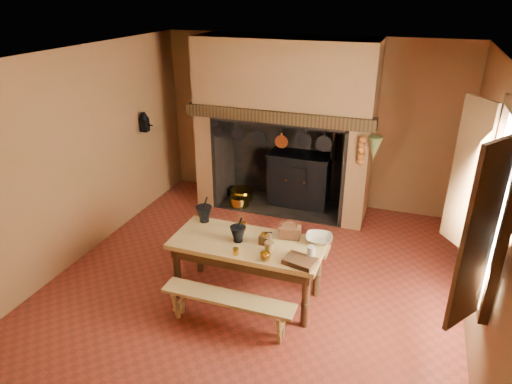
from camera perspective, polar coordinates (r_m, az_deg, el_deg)
floor at (r=5.97m, az=-0.30°, el=-11.35°), size 5.50×5.50×0.00m
ceiling at (r=4.89m, az=-0.37°, el=16.35°), size 5.50×5.50×0.00m
back_wall at (r=7.77m, az=6.65°, el=8.66°), size 5.00×0.02×2.80m
wall_left at (r=6.50m, az=-21.58°, el=3.94°), size 0.02×5.50×2.80m
wall_right at (r=5.08m, az=27.28°, el=-2.74°), size 0.02×5.50×2.80m
wall_front at (r=3.21m, az=-18.09°, el=-17.52°), size 5.00×0.02×2.80m
chimney_breast at (r=7.33m, az=3.67°, el=11.14°), size 2.95×0.96×2.80m
iron_range at (r=7.80m, az=5.51°, el=1.65°), size 1.12×0.55×1.60m
hearth_pans at (r=8.04m, az=-1.98°, el=-0.57°), size 0.51×0.62×0.20m
hanging_pans at (r=7.00m, az=2.10°, el=6.69°), size 1.92×0.29×0.27m
onion_string at (r=6.73m, az=13.02°, el=5.08°), size 0.12×0.10×0.46m
herb_bunch at (r=6.70m, az=14.59°, el=5.28°), size 0.20×0.20×0.35m
window at (r=4.57m, az=26.62°, el=-1.30°), size 0.39×1.75×1.76m
wall_coffee_mill at (r=7.60m, az=-13.81°, el=8.66°), size 0.23×0.16×0.31m
work_table at (r=5.40m, az=-1.08°, el=-7.32°), size 1.77×0.79×0.77m
bench_front at (r=5.12m, az=-3.52°, el=-13.86°), size 1.49×0.26×0.42m
bench_back at (r=6.02m, az=0.91°, el=-6.87°), size 1.72×0.30×0.48m
mortar_large at (r=5.76m, az=-6.52°, el=-2.64°), size 0.20×0.20×0.35m
mortar_small at (r=5.30m, az=-2.27°, el=-5.17°), size 0.19×0.19×0.32m
coffee_grinder at (r=5.26m, az=1.09°, el=-5.88°), size 0.15×0.12×0.17m
brass_mug_a at (r=5.08m, az=-2.54°, el=-7.42°), size 0.07×0.07×0.08m
brass_mug_b at (r=5.56m, az=-1.65°, el=-4.27°), size 0.10×0.10×0.10m
mixing_bowl at (r=5.36m, az=7.88°, el=-5.81°), size 0.36×0.36×0.08m
stoneware_crock at (r=5.09m, az=1.68°, el=-6.97°), size 0.11×0.11×0.13m
glass_jar at (r=5.01m, az=6.89°, el=-7.58°), size 0.09×0.09×0.16m
wicker_basket at (r=5.41m, az=4.25°, el=-4.90°), size 0.27×0.21×0.24m
wooden_tray at (r=4.95m, az=5.54°, el=-8.60°), size 0.38×0.31×0.06m
brass_cup at (r=4.98m, az=1.14°, el=-8.07°), size 0.15×0.15×0.09m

